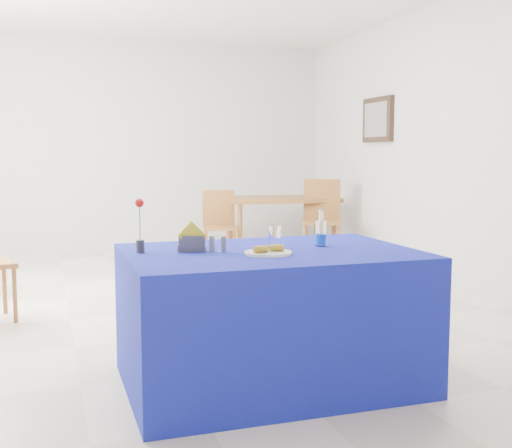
{
  "coord_description": "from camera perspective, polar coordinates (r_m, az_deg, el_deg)",
  "views": [
    {
      "loc": [
        -1.26,
        -5.16,
        1.29
      ],
      "look_at": [
        -0.19,
        -1.91,
        0.92
      ],
      "focal_mm": 45.0,
      "sensor_mm": 36.0,
      "label": 1
    }
  ],
  "objects": [
    {
      "name": "room_shell",
      "position": [
        5.33,
        -4.55,
        11.07
      ],
      "size": [
        7.0,
        7.0,
        7.0
      ],
      "color": "silver",
      "rests_on": "ground"
    },
    {
      "name": "salt_shaker",
      "position": [
        3.54,
        -3.94,
        -1.76
      ],
      "size": [
        0.03,
        0.03,
        0.08
      ],
      "primitive_type": "cylinder",
      "color": "slate",
      "rests_on": "blue_table"
    },
    {
      "name": "blue_table",
      "position": [
        3.65,
        1.27,
        -8.27
      ],
      "size": [
        1.6,
        1.1,
        0.76
      ],
      "color": "navy",
      "rests_on": "floor"
    },
    {
      "name": "oak_table",
      "position": [
        8.17,
        2.19,
        1.86
      ],
      "size": [
        1.46,
        1.01,
        0.76
      ],
      "color": "#995A2C",
      "rests_on": "floor"
    },
    {
      "name": "floor",
      "position": [
        5.47,
        -4.39,
        -7.5
      ],
      "size": [
        7.0,
        7.0,
        0.0
      ],
      "primitive_type": "plane",
      "color": "beige",
      "rests_on": "ground"
    },
    {
      "name": "plate",
      "position": [
        3.43,
        1.1,
        -2.59
      ],
      "size": [
        0.26,
        0.26,
        0.01
      ],
      "primitive_type": "cylinder",
      "color": "silver",
      "rests_on": "blue_table"
    },
    {
      "name": "pepper_shaker",
      "position": [
        3.51,
        -2.9,
        -1.82
      ],
      "size": [
        0.03,
        0.03,
        0.08
      ],
      "primitive_type": "cylinder",
      "color": "#5C5C61",
      "rests_on": "blue_table"
    },
    {
      "name": "drinking_glass",
      "position": [
        3.66,
        1.68,
        -1.14
      ],
      "size": [
        0.07,
        0.07,
        0.13
      ],
      "primitive_type": "cylinder",
      "color": "white",
      "rests_on": "blue_table"
    },
    {
      "name": "napkin_holder",
      "position": [
        3.54,
        -5.71,
        -1.68
      ],
      "size": [
        0.16,
        0.11,
        0.17
      ],
      "color": "#3D3D42",
      "rests_on": "blue_table"
    },
    {
      "name": "picture_art",
      "position": [
        7.72,
        10.62,
        9.1
      ],
      "size": [
        0.02,
        0.52,
        0.4
      ],
      "primitive_type": "cube",
      "color": "#998C66",
      "rests_on": "room_shell"
    },
    {
      "name": "banana_pieces",
      "position": [
        3.42,
        1.15,
        -2.18
      ],
      "size": [
        0.18,
        0.07,
        0.04
      ],
      "color": "yellow",
      "rests_on": "plate"
    },
    {
      "name": "water_bottle",
      "position": [
        3.76,
        5.78,
        -0.87
      ],
      "size": [
        0.07,
        0.07,
        0.21
      ],
      "color": "silver",
      "rests_on": "blue_table"
    },
    {
      "name": "chair_bg_left",
      "position": [
        7.7,
        -3.3,
        0.27
      ],
      "size": [
        0.46,
        0.46,
        0.87
      ],
      "rotation": [
        0.0,
        0.0,
        -0.2
      ],
      "color": "brown",
      "rests_on": "floor"
    },
    {
      "name": "picture_frame",
      "position": [
        7.74,
        10.78,
        9.09
      ],
      "size": [
        0.06,
        0.64,
        0.52
      ],
      "primitive_type": "cube",
      "color": "black",
      "rests_on": "room_shell"
    },
    {
      "name": "rose_vase",
      "position": [
        3.52,
        -10.28,
        -0.25
      ],
      "size": [
        0.05,
        0.05,
        0.3
      ],
      "color": "#29292E",
      "rests_on": "blue_table"
    },
    {
      "name": "chair_bg_right",
      "position": [
        7.81,
        5.85,
        0.88
      ],
      "size": [
        0.59,
        0.59,
        1.0
      ],
      "rotation": [
        0.0,
        0.0,
        -0.43
      ],
      "color": "brown",
      "rests_on": "floor"
    }
  ]
}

